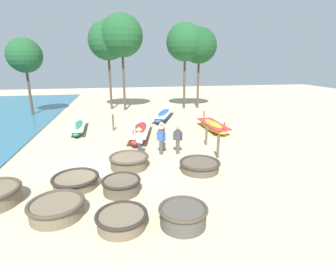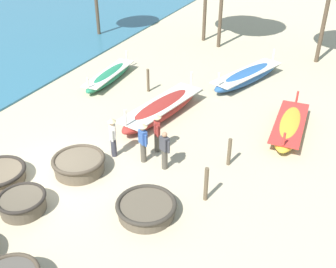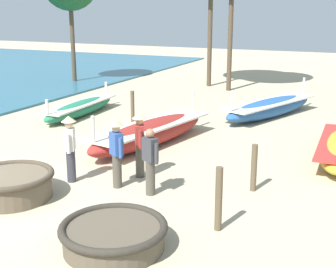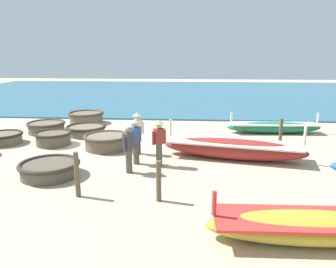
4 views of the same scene
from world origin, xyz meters
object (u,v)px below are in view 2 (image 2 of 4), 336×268
coracle_far_left (146,208)px  long_boat_blue_hull (109,76)px  mooring_post_shoreline (148,80)px  coracle_weathered (79,164)px  fisherman_crouching (165,149)px  mooring_post_inland (229,152)px  coracle_center (22,203)px  long_boat_ochre_hull (162,109)px  long_boat_green_hull (289,126)px  fisherman_standing_left (157,130)px  mooring_post_mid_beach (206,184)px  long_boat_red_hull (247,76)px  fisherman_with_hat (143,140)px  fisherman_hauling (113,135)px

coracle_far_left → long_boat_blue_hull: 10.96m
coracle_far_left → mooring_post_shoreline: 9.33m
coracle_weathered → long_boat_blue_hull: long_boat_blue_hull is taller
fisherman_crouching → mooring_post_inland: 2.44m
coracle_center → long_boat_ochre_hull: (1.35, 7.62, 0.09)m
long_boat_ochre_hull → long_boat_blue_hull: size_ratio=1.17×
long_boat_green_hull → fisherman_crouching: (-3.75, -4.60, 0.52)m
fisherman_standing_left → mooring_post_mid_beach: 3.40m
fisherman_crouching → mooring_post_shoreline: (-3.65, 5.83, -0.22)m
long_boat_blue_hull → long_boat_green_hull: (9.96, -1.55, 0.01)m
long_boat_red_hull → coracle_far_left: bearing=-91.0°
coracle_far_left → fisherman_standing_left: size_ratio=1.17×
coracle_far_left → fisherman_crouching: size_ratio=1.24×
long_boat_red_hull → mooring_post_mid_beach: mooring_post_mid_beach is taller
coracle_weathered → coracle_center: bearing=-99.3°
long_boat_red_hull → mooring_post_shoreline: long_boat_red_hull is taller
coracle_center → long_boat_ochre_hull: 7.74m
long_boat_blue_hull → fisherman_crouching: size_ratio=2.99×
long_boat_green_hull → mooring_post_mid_beach: mooring_post_mid_beach is taller
fisherman_with_hat → mooring_post_mid_beach: fisherman_with_hat is taller
fisherman_with_hat → mooring_post_mid_beach: size_ratio=1.30×
coracle_weathered → long_boat_ochre_hull: size_ratio=0.35×
fisherman_standing_left → fisherman_with_hat: (-0.17, -0.85, 0.00)m
coracle_far_left → long_boat_ochre_hull: (-2.36, 6.15, 0.13)m
long_boat_red_hull → mooring_post_shoreline: 5.47m
coracle_weathered → mooring_post_shoreline: mooring_post_shoreline is taller
fisherman_hauling → fisherman_crouching: size_ratio=1.06×
long_boat_green_hull → mooring_post_inland: bearing=-116.2°
long_boat_ochre_hull → fisherman_hauling: fisherman_hauling is taller
fisherman_standing_left → long_boat_red_hull: bearing=79.7°
coracle_center → fisherman_with_hat: size_ratio=0.93×
fisherman_crouching → mooring_post_inland: size_ratio=1.39×
long_boat_green_hull → mooring_post_mid_beach: size_ratio=3.44×
fisherman_crouching → fisherman_standing_left: bearing=129.2°
coracle_center → mooring_post_shoreline: mooring_post_shoreline is taller
long_boat_ochre_hull → long_boat_blue_hull: (-4.37, 2.51, -0.09)m
fisherman_standing_left → mooring_post_shoreline: bearing=120.5°
fisherman_crouching → mooring_post_shoreline: fisherman_crouching is taller
long_boat_ochre_hull → mooring_post_shoreline: (-1.81, 2.19, 0.22)m
fisherman_crouching → fisherman_with_hat: size_ratio=0.94×
fisherman_hauling → mooring_post_shoreline: fisherman_hauling is taller
mooring_post_shoreline → long_boat_ochre_hull: bearing=-50.4°
long_boat_blue_hull → mooring_post_shoreline: size_ratio=3.83×
coracle_weathered → mooring_post_mid_beach: mooring_post_mid_beach is taller
fisherman_with_hat → mooring_post_mid_beach: bearing=-21.2°
fisherman_crouching → fisherman_standing_left: fisherman_standing_left is taller
coracle_weathered → long_boat_blue_hull: 8.36m
coracle_center → long_boat_ochre_hull: bearing=79.9°
long_boat_red_hull → mooring_post_inland: size_ratio=4.85×
long_boat_green_hull → coracle_far_left: bearing=-114.5°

